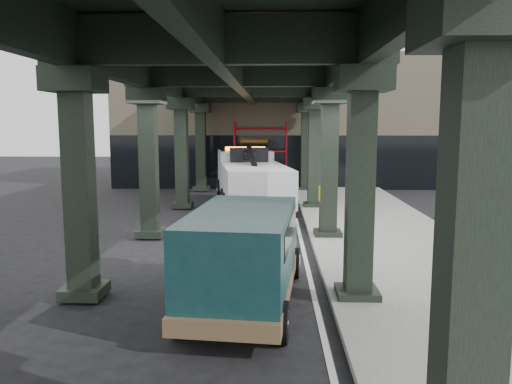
# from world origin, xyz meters

# --- Properties ---
(ground) EXTENTS (90.00, 90.00, 0.00)m
(ground) POSITION_xyz_m (0.00, 0.00, 0.00)
(ground) COLOR black
(ground) RESTS_ON ground
(sidewalk) EXTENTS (5.00, 40.00, 0.15)m
(sidewalk) POSITION_xyz_m (4.50, 2.00, 0.07)
(sidewalk) COLOR gray
(sidewalk) RESTS_ON ground
(lane_stripe) EXTENTS (0.12, 38.00, 0.01)m
(lane_stripe) POSITION_xyz_m (1.70, 2.00, 0.01)
(lane_stripe) COLOR silver
(lane_stripe) RESTS_ON ground
(viaduct) EXTENTS (7.40, 32.00, 6.40)m
(viaduct) POSITION_xyz_m (-0.40, 2.00, 5.46)
(viaduct) COLOR black
(viaduct) RESTS_ON ground
(building) EXTENTS (22.00, 10.00, 8.00)m
(building) POSITION_xyz_m (2.00, 20.00, 4.00)
(building) COLOR #C6B793
(building) RESTS_ON ground
(scaffolding) EXTENTS (3.08, 0.88, 4.00)m
(scaffolding) POSITION_xyz_m (0.00, 14.64, 2.11)
(scaffolding) COLOR #B30E1B
(scaffolding) RESTS_ON ground
(tow_truck) EXTENTS (3.77, 9.16, 2.92)m
(tow_truck) POSITION_xyz_m (-0.28, 7.54, 1.43)
(tow_truck) COLOR black
(tow_truck) RESTS_ON ground
(towed_van) EXTENTS (2.53, 5.41, 2.12)m
(towed_van) POSITION_xyz_m (0.18, -4.37, 1.14)
(towed_van) COLOR #103639
(towed_van) RESTS_ON ground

